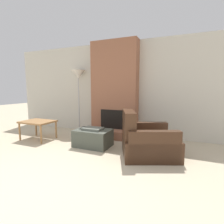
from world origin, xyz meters
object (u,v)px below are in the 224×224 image
at_px(ottoman, 93,138).
at_px(armchair, 145,142).
at_px(floor_lamp_left, 78,77).
at_px(side_table, 38,123).

distance_m(ottoman, armchair, 1.22).
relative_size(armchair, floor_lamp_left, 0.70).
bearing_deg(armchair, side_table, 66.66).
xyz_separation_m(armchair, floor_lamp_left, (-2.31, 1.18, 1.40)).
height_order(armchair, side_table, armchair).
bearing_deg(side_table, armchair, -0.43).
xyz_separation_m(ottoman, armchair, (1.22, -0.08, 0.07)).
xyz_separation_m(armchair, side_table, (-2.81, 0.02, 0.16)).
bearing_deg(ottoman, side_table, -177.74).
bearing_deg(side_table, floor_lamp_left, 66.73).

